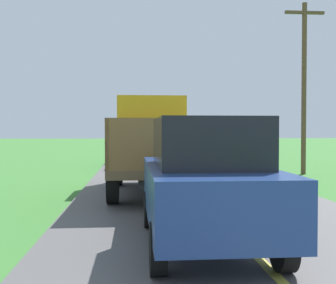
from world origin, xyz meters
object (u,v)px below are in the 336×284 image
banana_truck_far (147,137)px  utility_pole_roadside (304,83)px  banana_truck_near (152,143)px  following_car (205,180)px

banana_truck_far → utility_pole_roadside: bearing=-43.7°
banana_truck_far → utility_pole_roadside: (6.33, -6.06, 2.34)m
banana_truck_near → banana_truck_far: 10.70m
banana_truck_far → following_car: size_ratio=1.42×
banana_truck_far → utility_pole_roadside: utility_pole_roadside is taller
banana_truck_near → utility_pole_roadside: bearing=35.4°
banana_truck_far → following_car: (0.30, -16.92, -0.39)m
utility_pole_roadside → banana_truck_near: bearing=-144.6°
utility_pole_roadside → banana_truck_far: bearing=136.3°
utility_pole_roadside → following_car: bearing=-119.0°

